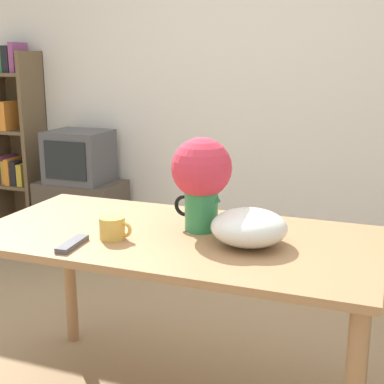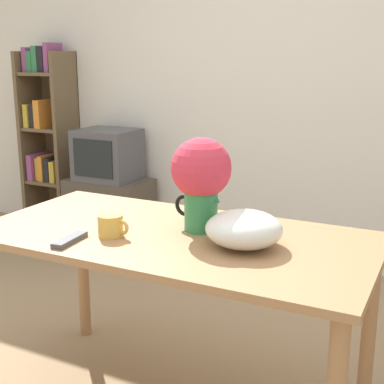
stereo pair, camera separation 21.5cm
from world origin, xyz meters
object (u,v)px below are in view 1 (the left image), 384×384
object	(u,v)px
flower_vase	(201,176)
white_bowl	(249,227)
coffee_mug	(113,228)
tv_set	(79,156)

from	to	relation	value
flower_vase	white_bowl	world-z (taller)	flower_vase
coffee_mug	flower_vase	bearing A→B (deg)	38.92
coffee_mug	white_bowl	bearing A→B (deg)	13.46
flower_vase	coffee_mug	distance (m)	0.40
flower_vase	tv_set	world-z (taller)	flower_vase
white_bowl	coffee_mug	bearing A→B (deg)	-166.54
flower_vase	white_bowl	xyz separation A→B (m)	(0.23, -0.11, -0.15)
tv_set	coffee_mug	bearing A→B (deg)	-54.27
coffee_mug	white_bowl	world-z (taller)	white_bowl
flower_vase	tv_set	xyz separation A→B (m)	(-1.56, 1.55, -0.28)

